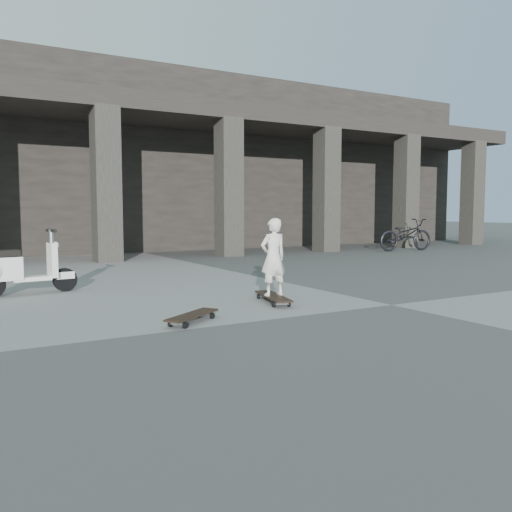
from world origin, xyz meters
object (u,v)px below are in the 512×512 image
longboard (273,297)px  scooter (12,270)px  child (273,257)px  skateboard_spare (192,316)px  bicycle (406,235)px

longboard → scooter: bearing=64.8°
child → scooter: child is taller
skateboard_spare → scooter: scooter is taller
longboard → scooter: 4.17m
skateboard_spare → child: child is taller
longboard → scooter: (-3.23, 2.63, 0.33)m
longboard → skateboard_spare: size_ratio=1.28×
scooter → skateboard_spare: bearing=-68.9°
skateboard_spare → scooter: bearing=81.6°
skateboard_spare → child: bearing=-10.7°
skateboard_spare → scooter: 3.72m
child → scooter: bearing=-39.7°
longboard → bicycle: size_ratio=0.54×
child → longboard: bearing=152.9°
child → skateboard_spare: bearing=23.3°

